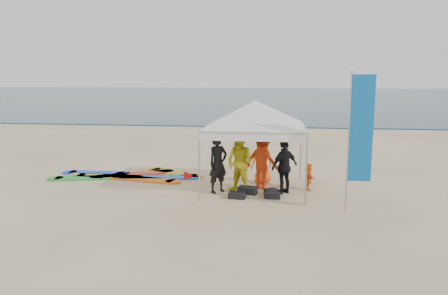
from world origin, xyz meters
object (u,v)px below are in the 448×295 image
Objects in this scene: person_black_b at (284,167)px; person_seated at (309,177)px; person_orange_b at (262,160)px; canopy_tent at (256,101)px; feather_flag at (360,130)px; person_orange_a at (262,160)px; surfboard_spread at (129,176)px; person_yellow at (240,163)px; person_black_a at (218,164)px; marker_pennant at (189,176)px.

person_black_b reaches higher than person_seated.
canopy_tent is (-0.21, -0.82, 2.02)m from person_orange_b.
feather_flag is at bearing 99.65° from person_orange_b.
canopy_tent is at bearing 60.36° from person_orange_a.
person_orange_b is at bearing 132.46° from feather_flag.
person_orange_a is at bearing 59.31° from person_orange_b.
person_black_b is 0.34× the size of surfboard_spread.
person_black_b is at bearing -15.31° from surfboard_spread.
person_orange_b reaches higher than surfboard_spread.
person_black_b is 1.38m from person_orange_b.
canopy_tent is at bearing 81.06° from person_yellow.
person_yellow is (0.67, 0.00, 0.04)m from person_black_a.
person_orange_a reaches higher than marker_pennant.
person_yellow is at bearing 154.72° from feather_flag.
surfboard_spread is at bearing -36.63° from person_orange_b.
marker_pennant is 0.13× the size of surfboard_spread.
feather_flag reaches higher than canopy_tent.
person_orange_a is 1.15× the size of person_orange_b.
person_black_a is 3.89m from surfboard_spread.
person_yellow is at bearing -35.31° from person_black_b.
person_black_a is at bearing -37.01° from person_black_b.
person_black_a is 1.08× the size of person_black_b.
canopy_tent reaches higher than marker_pennant.
person_yellow is 1.03× the size of person_orange_a.
canopy_tent is at bearing 14.11° from marker_pennant.
canopy_tent is 5.44m from surfboard_spread.
person_black_b is 2.86m from feather_flag.
canopy_tent is at bearing 42.59° from person_orange_b.
person_seated is 0.23× the size of feather_flag.
person_black_a reaches higher than person_black_b.
marker_pennant is at bearing -2.17° from person_orange_b.
person_orange_a is 0.43× the size of canopy_tent.
person_black_b is 2.62× the size of marker_pennant.
marker_pennant is (-3.72, -0.62, 0.07)m from person_seated.
person_orange_a reaches higher than person_seated.
person_black_a is at bearing 52.89° from person_orange_a.
person_black_b is 0.39× the size of canopy_tent.
canopy_tent is (1.11, 0.50, 1.91)m from person_black_a.
canopy_tent reaches higher than person_orange_b.
person_orange_a is at bearing -16.89° from person_black_a.
feather_flag is at bearing -17.42° from marker_pennant.
person_black_b is at bearing 88.41° from person_orange_b.
canopy_tent is (-0.24, -0.16, 1.90)m from person_orange_a.
person_seated is (2.14, 0.60, -0.51)m from person_yellow.
person_orange_b is (-0.71, 1.18, -0.04)m from person_black_b.
canopy_tent is (-0.93, 0.36, 1.98)m from person_black_b.
person_orange_b is at bearing 96.13° from person_yellow.
person_black_a is 0.96× the size of person_yellow.
person_seated is (0.77, 0.47, -0.40)m from person_black_b.
person_orange_a is 1.54m from person_seated.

